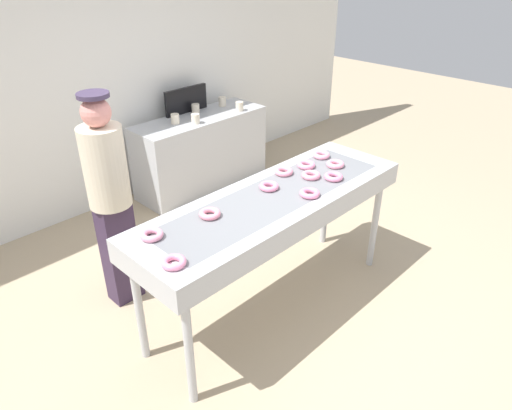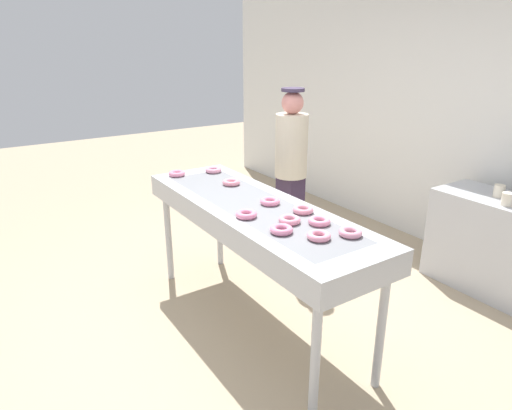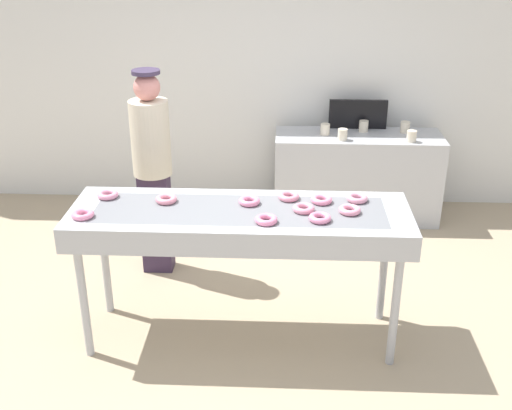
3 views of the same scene
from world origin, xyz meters
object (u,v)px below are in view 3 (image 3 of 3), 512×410
(strawberry_donut_0, at_px, (321,200))
(menu_display, at_px, (358,114))
(strawberry_donut_8, at_px, (83,214))
(strawberry_donut_5, at_px, (166,199))
(paper_cup_2, at_px, (412,136))
(fryer_conveyor, at_px, (240,222))
(strawberry_donut_2, at_px, (304,208))
(paper_cup_0, at_px, (405,127))
(paper_cup_1, at_px, (325,129))
(strawberry_donut_6, at_px, (266,220))
(paper_cup_4, at_px, (343,135))
(worker_baker, at_px, (152,165))
(strawberry_donut_3, at_px, (289,196))
(strawberry_donut_9, at_px, (108,195))
(strawberry_donut_10, at_px, (249,201))
(prep_counter, at_px, (356,177))
(strawberry_donut_4, at_px, (357,198))
(paper_cup_3, at_px, (364,126))
(strawberry_donut_1, at_px, (350,210))
(strawberry_donut_7, at_px, (320,218))

(strawberry_donut_0, xyz_separation_m, menu_display, (0.45, 2.10, -0.02))
(strawberry_donut_8, bearing_deg, strawberry_donut_5, 28.25)
(paper_cup_2, bearing_deg, fryer_conveyor, -127.89)
(strawberry_donut_2, relative_size, paper_cup_0, 1.35)
(paper_cup_0, xyz_separation_m, paper_cup_1, (-0.77, -0.10, 0.00))
(strawberry_donut_2, height_order, strawberry_donut_8, same)
(strawberry_donut_6, bearing_deg, paper_cup_1, 77.55)
(paper_cup_4, bearing_deg, worker_baker, -148.63)
(worker_baker, xyz_separation_m, paper_cup_1, (1.42, 1.11, -0.04))
(strawberry_donut_3, relative_size, strawberry_donut_6, 1.00)
(strawberry_donut_3, xyz_separation_m, strawberry_donut_5, (-0.82, -0.08, 0.00))
(strawberry_donut_2, bearing_deg, worker_baker, 141.99)
(strawberry_donut_9, xyz_separation_m, strawberry_donut_10, (0.96, -0.06, 0.00))
(strawberry_donut_0, height_order, prep_counter, strawberry_donut_0)
(strawberry_donut_3, distance_m, paper_cup_4, 1.76)
(paper_cup_1, distance_m, menu_display, 0.40)
(strawberry_donut_4, xyz_separation_m, paper_cup_0, (0.66, 1.95, -0.10))
(strawberry_donut_8, relative_size, worker_baker, 0.08)
(worker_baker, bearing_deg, strawberry_donut_0, 164.13)
(paper_cup_0, relative_size, paper_cup_2, 1.00)
(strawberry_donut_3, xyz_separation_m, paper_cup_0, (1.11, 1.95, -0.10))
(paper_cup_1, distance_m, paper_cup_3, 0.39)
(strawberry_donut_2, distance_m, strawberry_donut_10, 0.37)
(strawberry_donut_1, bearing_deg, paper_cup_3, 81.26)
(strawberry_donut_2, xyz_separation_m, strawberry_donut_7, (0.10, -0.14, 0.00))
(strawberry_donut_1, xyz_separation_m, strawberry_donut_3, (-0.39, 0.20, 0.00))
(strawberry_donut_1, height_order, worker_baker, worker_baker)
(fryer_conveyor, bearing_deg, menu_display, 66.23)
(strawberry_donut_9, xyz_separation_m, worker_baker, (0.15, 0.76, -0.07))
(prep_counter, height_order, paper_cup_2, paper_cup_2)
(strawberry_donut_6, height_order, paper_cup_4, strawberry_donut_6)
(strawberry_donut_5, distance_m, paper_cup_4, 2.21)
(strawberry_donut_3, distance_m, strawberry_donut_9, 1.23)
(worker_baker, height_order, paper_cup_2, worker_baker)
(paper_cup_2, distance_m, menu_display, 0.61)
(strawberry_donut_3, distance_m, paper_cup_1, 1.88)
(strawberry_donut_7, distance_m, paper_cup_4, 2.04)
(fryer_conveyor, bearing_deg, strawberry_donut_9, 169.84)
(strawberry_donut_2, height_order, strawberry_donut_5, same)
(strawberry_donut_1, distance_m, strawberry_donut_4, 0.20)
(prep_counter, bearing_deg, strawberry_donut_0, -103.55)
(menu_display, bearing_deg, strawberry_donut_7, -101.32)
(strawberry_donut_1, height_order, paper_cup_2, strawberry_donut_1)
(fryer_conveyor, height_order, paper_cup_1, fryer_conveyor)
(strawberry_donut_4, distance_m, strawberry_donut_5, 1.27)
(prep_counter, bearing_deg, paper_cup_2, -20.42)
(strawberry_donut_0, xyz_separation_m, paper_cup_3, (0.50, 2.00, -0.10))
(fryer_conveyor, relative_size, strawberry_donut_3, 15.62)
(strawberry_donut_9, bearing_deg, strawberry_donut_8, -103.42)
(strawberry_donut_3, bearing_deg, strawberry_donut_4, -1.10)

